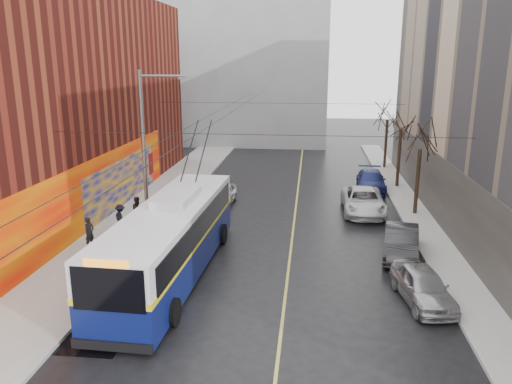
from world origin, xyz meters
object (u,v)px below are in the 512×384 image
at_px(parked_car_a, 423,286).
at_px(streetlight_pole, 147,151).
at_px(parked_car_b, 401,242).
at_px(pedestrian_a, 89,233).
at_px(pedestrian_b, 138,211).
at_px(tree_mid, 402,119).
at_px(tree_far, 388,111).
at_px(following_car, 222,194).
at_px(tree_near, 421,137).
at_px(parked_car_c, 363,201).
at_px(parked_car_d, 371,181).
at_px(pedestrian_c, 121,218).
at_px(trolleybus, 171,239).

bearing_deg(parked_car_a, streetlight_pole, 146.12).
height_order(parked_car_b, pedestrian_a, pedestrian_a).
bearing_deg(pedestrian_b, tree_mid, -26.23).
relative_size(tree_far, parked_car_b, 1.44).
bearing_deg(following_car, tree_mid, 27.11).
relative_size(streetlight_pole, tree_near, 1.41).
height_order(tree_mid, parked_car_c, tree_mid).
distance_m(parked_car_d, pedestrian_c, 18.79).
relative_size(tree_far, pedestrian_b, 3.82).
distance_m(parked_car_a, pedestrian_a, 16.16).
relative_size(following_car, pedestrian_b, 2.32).
bearing_deg(parked_car_b, parked_car_a, -79.57).
bearing_deg(parked_car_c, pedestrian_a, -150.89).
distance_m(tree_near, pedestrian_a, 19.84).
relative_size(trolleybus, parked_car_d, 2.63).
bearing_deg(tree_mid, tree_far, 90.00).
bearing_deg(streetlight_pole, following_car, 69.61).
height_order(following_car, pedestrian_c, pedestrian_c).
bearing_deg(streetlight_pole, tree_near, 21.62).
bearing_deg(following_car, pedestrian_c, -123.97).
relative_size(tree_far, parked_car_c, 1.18).
xyz_separation_m(parked_car_a, parked_car_c, (-1.20, 12.11, 0.07)).
xyz_separation_m(parked_car_a, pedestrian_b, (-14.46, 7.70, 0.30)).
relative_size(tree_near, tree_mid, 0.96).
height_order(parked_car_a, parked_car_c, parked_car_c).
relative_size(tree_mid, pedestrian_c, 4.35).
height_order(parked_car_d, pedestrian_b, pedestrian_b).
bearing_deg(tree_far, pedestrian_b, -132.06).
height_order(parked_car_d, pedestrian_c, pedestrian_c).
bearing_deg(tree_mid, parked_car_b, -98.29).
xyz_separation_m(streetlight_pole, parked_car_a, (13.14, -5.95, -4.14)).
xyz_separation_m(tree_far, pedestrian_b, (-16.46, -18.25, -4.13)).
bearing_deg(tree_near, parked_car_a, -99.50).
bearing_deg(trolleybus, following_car, 90.95).
distance_m(tree_far, parked_car_c, 14.86).
distance_m(parked_car_d, following_car, 11.50).
xyz_separation_m(pedestrian_a, pedestrian_c, (0.57, 2.76, -0.06)).
distance_m(tree_near, pedestrian_c, 18.37).
relative_size(trolleybus, parked_car_c, 2.39).
bearing_deg(pedestrian_b, parked_car_b, -71.71).
bearing_deg(tree_far, tree_near, -90.00).
bearing_deg(pedestrian_c, trolleybus, 171.12).
relative_size(trolleybus, pedestrian_a, 8.10).
xyz_separation_m(tree_mid, parked_car_c, (-3.20, -6.84, -4.48)).
bearing_deg(pedestrian_c, tree_far, -90.67).
bearing_deg(following_car, parked_car_c, -3.92).
xyz_separation_m(parked_car_b, pedestrian_c, (-15.06, 1.80, 0.16)).
relative_size(tree_near, pedestrian_a, 3.89).
relative_size(parked_car_b, pedestrian_c, 2.98).
distance_m(tree_near, tree_mid, 7.01).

